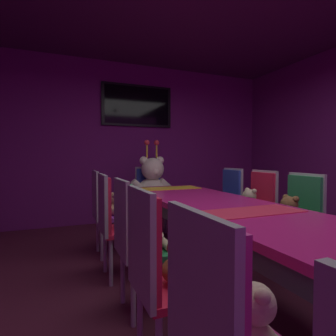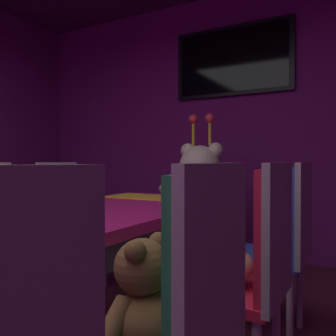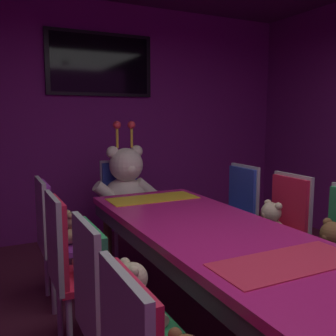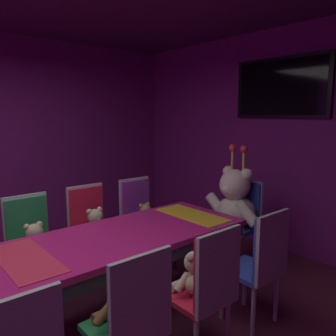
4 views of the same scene
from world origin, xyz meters
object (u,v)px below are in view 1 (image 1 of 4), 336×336
Objects in this scene: teddy_left_4 at (127,214)px; king_teddy_bear at (153,182)px; teddy_left_5 at (115,206)px; teddy_right_4 at (249,204)px; teddy_left_3 at (151,231)px; chair_left_1 at (219,332)px; teddy_right_3 at (289,215)px; chair_right_3 at (300,214)px; chair_left_3 at (132,232)px; throne_chair at (149,192)px; teddy_left_1 at (256,327)px; teddy_left_2 at (180,263)px; wall_tv at (137,106)px; chair_right_5 at (228,196)px; chair_right_4 at (259,203)px; chair_left_2 at (155,262)px; banquet_table at (252,223)px; chair_left_4 at (111,215)px; chair_left_5 at (103,204)px.

king_teddy_bear reaches higher than teddy_left_4.
teddy_left_5 is at bearing 89.05° from teddy_left_4.
teddy_left_4 is 0.98× the size of teddy_right_4.
chair_left_1 is at bearing -98.34° from teddy_left_3.
chair_left_1 is 1.98m from teddy_right_3.
chair_right_3 reaches higher than teddy_left_3.
throne_chair is at bearing 68.76° from chair_left_3.
chair_right_3 is (1.70, 1.23, 0.00)m from chair_left_1.
teddy_left_1 is 3.26m from king_teddy_bear.
teddy_left_1 is 1.21m from chair_left_3.
teddy_left_1 is at bearing -89.82° from teddy_left_2.
teddy_right_3 reaches higher than teddy_left_2.
teddy_left_3 is at bearing 1.12° from teddy_right_3.
teddy_left_3 is 1.27m from teddy_left_5.
wall_tv is (0.72, 4.01, 1.47)m from teddy_left_1.
chair_right_5 is (1.73, 2.47, 0.00)m from chair_left_1.
teddy_left_3 is 0.26× the size of wall_tv.
wall_tv is (-0.72, 2.17, 1.45)m from teddy_right_4.
chair_right_4 reaches higher than teddy_left_4.
chair_left_2 is 1.00× the size of chair_right_4.
teddy_right_4 is at bearing 22.33° from chair_left_3.
chair_right_3 is (1.67, 0.03, 0.00)m from chair_left_3.
chair_left_1 and chair_right_3 have the same top height.
chair_left_3 reaches higher than teddy_right_3.
teddy_left_1 is 0.30× the size of chair_right_5.
banquet_table reaches higher than teddy_left_2.
chair_right_5 is (1.73, 1.86, 0.00)m from chair_left_2.
wall_tv is at bearing 77.87° from chair_left_1.
chair_left_4 is at bearing -103.95° from teddy_left_5.
teddy_left_3 is 1.38m from teddy_right_3.
chair_left_2 is 2.87m from throne_chair.
teddy_left_4 reaches higher than teddy_left_1.
chair_left_2 reaches higher than teddy_right_3.
chair_left_4 is 0.78× the size of wall_tv.
banquet_table is 13.61× the size of teddy_left_5.
chair_right_4 is at bearing -20.12° from chair_left_5.
chair_right_3 is at bearing -19.60° from chair_left_4.
teddy_right_3 is 2.22m from throne_chair.
chair_left_2 is at bearing 47.04° from chair_right_5.
king_teddy_bear is (0.00, -0.17, 0.16)m from throne_chair.
teddy_left_3 is at bearing 22.31° from chair_right_4.
chair_left_5 is at bearing 90.99° from chair_left_3.
chair_left_1 is 2.92× the size of teddy_left_4.
chair_left_2 is at bearing -94.71° from teddy_left_5.
teddy_left_4 is 1.44m from teddy_right_4.
teddy_left_1 is 0.63m from chair_left_2.
chair_left_2 is 1.24m from teddy_left_4.
teddy_left_1 is 1.20m from teddy_left_3.
chair_left_2 is 1.00× the size of chair_left_4.
chair_left_2 is at bearing 90.13° from chair_left_1.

